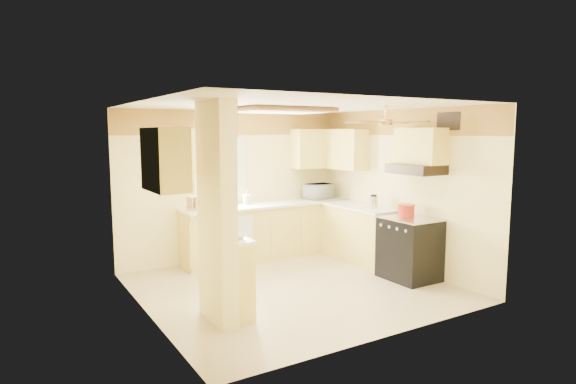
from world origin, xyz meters
TOP-DOWN VIEW (x-y plane):
  - floor at (0.00, 0.00)m, footprint 4.00×4.00m
  - ceiling at (0.00, 0.00)m, footprint 4.00×4.00m
  - wall_back at (0.00, 1.90)m, footprint 4.00×0.00m
  - wall_front at (0.00, -1.90)m, footprint 4.00×0.00m
  - wall_left at (-2.00, 0.00)m, footprint 0.00×3.80m
  - wall_right at (2.00, 0.00)m, footprint 0.00×3.80m
  - wallpaper_border at (0.00, 1.88)m, footprint 4.00×0.02m
  - partition_column at (-1.35, -0.55)m, footprint 0.20×0.70m
  - partition_ledge at (-1.13, -0.55)m, footprint 0.25×0.55m
  - ledge_top at (-1.13, -0.55)m, footprint 0.28×0.58m
  - lower_cabinets_back at (0.50, 1.60)m, footprint 3.00×0.60m
  - lower_cabinets_right at (1.70, 0.60)m, footprint 0.60×1.40m
  - countertop_back at (0.50, 1.59)m, footprint 3.04×0.64m
  - countertop_right at (1.69, 0.60)m, footprint 0.64×1.44m
  - dishwasher_panel at (-0.25, 1.29)m, footprint 0.58×0.02m
  - window at (-0.25, 1.89)m, footprint 0.92×0.02m
  - upper_cab_back_left at (-0.85, 1.72)m, footprint 0.60×0.35m
  - upper_cab_back_right at (1.55, 1.72)m, footprint 0.90×0.35m
  - upper_cab_right at (1.82, 1.25)m, footprint 0.35×1.00m
  - upper_cab_left_wall at (-1.82, -0.25)m, footprint 0.35×0.75m
  - upper_cab_over_stove at (1.82, -0.55)m, footprint 0.35×0.76m
  - stove at (1.67, -0.55)m, footprint 0.68×0.77m
  - range_hood at (1.74, -0.55)m, footprint 0.50×0.76m
  - poster_menu at (-1.24, -0.55)m, footprint 0.02×0.42m
  - poster_nashville at (-1.24, -0.55)m, footprint 0.02×0.42m
  - ceiling_light_panel at (0.10, 0.50)m, footprint 1.35×0.95m
  - ceiling_fan at (1.00, -0.70)m, footprint 1.15×1.15m
  - vent_grate at (1.98, -0.90)m, footprint 0.02×0.40m
  - microwave at (1.55, 1.63)m, footprint 0.53×0.38m
  - bowl at (-1.12, -0.59)m, footprint 0.23×0.23m
  - dutch_oven at (1.73, -0.40)m, footprint 0.26×0.26m
  - kettle at (1.73, 0.32)m, footprint 0.14×0.14m
  - dish_rack at (-0.75, 1.61)m, footprint 0.39×0.31m
  - utensil_crock at (0.14, 1.71)m, footprint 0.13×0.13m

SIDE VIEW (x-z plane):
  - floor at x=0.00m, z-range 0.00..0.00m
  - dishwasher_panel at x=-0.25m, z-range 0.03..0.83m
  - partition_ledge at x=-1.13m, z-range 0.00..0.90m
  - lower_cabinets_back at x=0.50m, z-range 0.00..0.90m
  - lower_cabinets_right at x=1.70m, z-range 0.00..0.90m
  - stove at x=1.67m, z-range 0.00..0.92m
  - ledge_top at x=-1.13m, z-range 0.90..0.94m
  - countertop_back at x=0.50m, z-range 0.90..0.94m
  - countertop_right at x=1.69m, z-range 0.90..0.94m
  - bowl at x=-1.12m, z-range 0.94..0.99m
  - dutch_oven at x=1.73m, z-range 0.92..1.09m
  - dish_rack at x=-0.75m, z-range 0.91..1.12m
  - utensil_crock at x=0.14m, z-range 0.90..1.15m
  - kettle at x=1.73m, z-range 0.93..1.14m
  - microwave at x=1.55m, z-range 0.94..1.21m
  - poster_nashville at x=-1.24m, z-range 0.92..1.48m
  - wall_back at x=0.00m, z-range -0.75..3.25m
  - wall_front at x=0.00m, z-range -0.75..3.25m
  - wall_left at x=-2.00m, z-range -0.65..3.15m
  - wall_right at x=2.00m, z-range -0.65..3.15m
  - partition_column at x=-1.35m, z-range 0.00..2.50m
  - window at x=-0.25m, z-range 1.04..2.06m
  - range_hood at x=1.74m, z-range 1.55..1.69m
  - upper_cab_back_left at x=-0.85m, z-range 1.50..2.20m
  - upper_cab_back_right at x=1.55m, z-range 1.50..2.20m
  - upper_cab_right at x=1.82m, z-range 1.50..2.20m
  - upper_cab_left_wall at x=-1.82m, z-range 1.50..2.20m
  - poster_menu at x=-1.24m, z-range 1.57..2.14m
  - upper_cab_over_stove at x=1.82m, z-range 1.69..2.21m
  - ceiling_fan at x=1.00m, z-range 2.16..2.42m
  - wallpaper_border at x=0.00m, z-range 2.10..2.50m
  - vent_grate at x=1.98m, z-range 2.17..2.42m
  - ceiling_light_panel at x=0.10m, z-range 2.42..2.49m
  - ceiling at x=0.00m, z-range 2.50..2.50m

